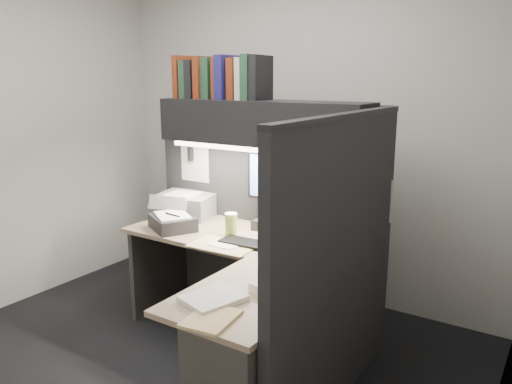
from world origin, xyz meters
TOP-DOWN VIEW (x-y plane):
  - floor at (0.00, 0.00)m, footprint 3.50×3.50m
  - wall_back at (0.00, 1.50)m, footprint 3.50×0.04m
  - wall_left at (-1.75, 0.00)m, footprint 0.04×3.00m
  - wall_right at (1.75, 0.00)m, footprint 0.04×3.00m
  - partition_back at (0.03, 0.93)m, footprint 1.90×0.06m
  - partition_right at (0.98, 0.18)m, footprint 0.06×1.50m
  - desk at (0.43, -0.00)m, footprint 1.70×1.53m
  - overhead_shelf at (0.12, 0.75)m, footprint 1.55×0.34m
  - task_light_tube at (0.12, 0.61)m, footprint 1.32×0.04m
  - monitor at (0.25, 0.82)m, footprint 0.52×0.25m
  - keyboard at (0.27, 0.42)m, footprint 0.46×0.17m
  - mousepad at (0.79, 0.51)m, footprint 0.30×0.29m
  - mouse at (0.81, 0.53)m, footprint 0.07×0.10m
  - telephone at (0.64, 0.76)m, footprint 0.28×0.28m
  - coffee_cup at (0.03, 0.52)m, footprint 0.09×0.09m
  - printer at (-0.58, 0.75)m, footprint 0.51×0.46m
  - notebook_stack at (-0.42, 0.42)m, footprint 0.41×0.39m
  - open_folder at (0.11, 0.32)m, footprint 0.44×0.30m
  - paper_stack_a at (0.79, -0.10)m, footprint 0.29×0.26m
  - paper_stack_b at (0.56, -0.37)m, footprint 0.30×0.34m
  - manila_stack at (0.67, -0.53)m, footprint 0.23×0.28m
  - binder_row at (-0.21, 0.75)m, footprint 0.73×0.25m
  - pinned_papers at (0.42, 0.56)m, footprint 1.76×1.31m

SIDE VIEW (x-z plane):
  - floor at x=0.00m, z-range 0.00..0.00m
  - desk at x=0.43m, z-range 0.08..0.81m
  - mousepad at x=0.79m, z-range 0.73..0.73m
  - open_folder at x=0.11m, z-range 0.73..0.74m
  - manila_stack at x=0.67m, z-range 0.73..0.74m
  - keyboard at x=0.27m, z-range 0.73..0.75m
  - paper_stack_b at x=0.56m, z-range 0.73..0.76m
  - mouse at x=0.81m, z-range 0.73..0.77m
  - paper_stack_a at x=0.79m, z-range 0.73..0.78m
  - telephone at x=0.64m, z-range 0.73..0.82m
  - notebook_stack at x=-0.42m, z-range 0.73..0.83m
  - partition_back at x=0.03m, z-range 0.00..1.60m
  - partition_right at x=0.98m, z-range 0.00..1.60m
  - coffee_cup at x=0.03m, z-range 0.73..0.88m
  - printer at x=-0.58m, z-range 0.73..0.90m
  - monitor at x=0.25m, z-range 0.67..1.23m
  - pinned_papers at x=0.42m, z-range 0.80..1.31m
  - task_light_tube at x=0.12m, z-range 1.31..1.35m
  - wall_back at x=0.00m, z-range 0.00..2.70m
  - wall_left at x=-1.75m, z-range 0.00..2.70m
  - wall_right at x=1.75m, z-range 0.00..2.70m
  - overhead_shelf at x=0.12m, z-range 1.35..1.65m
  - binder_row at x=-0.21m, z-range 1.64..1.95m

